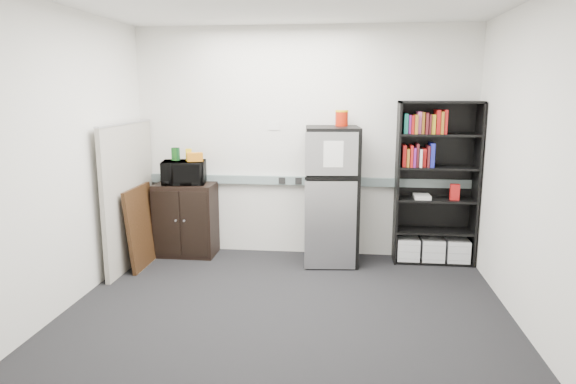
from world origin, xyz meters
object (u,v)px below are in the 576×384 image
Objects in this scene: bookshelf at (436,185)px; cabinet at (186,219)px; microwave at (184,172)px; refrigerator at (332,196)px; cubicle_partition at (129,195)px.

bookshelf is 2.11× the size of cabinet.
cabinet is at bearing 80.30° from microwave.
microwave is at bearing 172.49° from refrigerator.
bookshelf is at bearing 8.06° from cubicle_partition.
refrigerator reaches higher than microwave.
bookshelf is 2.92m from microwave.
cabinet is at bearing 171.97° from refrigerator.
cubicle_partition is (-3.43, -0.49, -0.10)m from bookshelf.
cubicle_partition reaches higher than refrigerator.
cubicle_partition reaches higher than cabinet.
refrigerator is at bearing -172.98° from bookshelf.
microwave reaches higher than cabinet.
cubicle_partition is at bearing -151.26° from microwave.
cubicle_partition is at bearing -140.48° from cabinet.
bookshelf is at bearing -8.12° from microwave.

